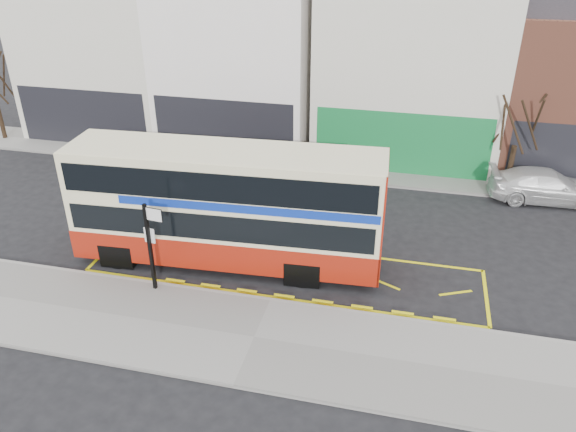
% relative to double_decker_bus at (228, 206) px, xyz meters
% --- Properties ---
extents(ground, '(120.00, 120.00, 0.00)m').
position_rel_double_decker_bus_xyz_m(ground, '(2.10, -1.76, -2.31)').
color(ground, black).
rests_on(ground, ground).
extents(pavement, '(40.00, 4.00, 0.15)m').
position_rel_double_decker_bus_xyz_m(pavement, '(2.10, -4.06, -2.24)').
color(pavement, gray).
rests_on(pavement, ground).
extents(kerb, '(40.00, 0.15, 0.15)m').
position_rel_double_decker_bus_xyz_m(kerb, '(2.10, -2.13, -2.24)').
color(kerb, gray).
rests_on(kerb, ground).
extents(far_pavement, '(50.00, 3.00, 0.15)m').
position_rel_double_decker_bus_xyz_m(far_pavement, '(2.10, 9.24, -2.24)').
color(far_pavement, gray).
rests_on(far_pavement, ground).
extents(road_markings, '(14.00, 3.40, 0.01)m').
position_rel_double_decker_bus_xyz_m(road_markings, '(2.10, -0.16, -2.31)').
color(road_markings, yellow).
rests_on(road_markings, ground).
extents(terrace_far_left, '(8.00, 8.01, 10.80)m').
position_rel_double_decker_bus_xyz_m(terrace_far_left, '(-11.40, 13.23, 2.51)').
color(terrace_far_left, silver).
rests_on(terrace_far_left, ground).
extents(terrace_left, '(8.00, 8.01, 11.80)m').
position_rel_double_decker_bus_xyz_m(terrace_left, '(-3.40, 13.23, 3.01)').
color(terrace_left, white).
rests_on(terrace_left, ground).
extents(terrace_green_shop, '(9.00, 8.01, 11.30)m').
position_rel_double_decker_bus_xyz_m(terrace_green_shop, '(5.60, 13.23, 2.76)').
color(terrace_green_shop, silver).
rests_on(terrace_green_shop, ground).
extents(double_decker_bus, '(11.14, 3.17, 4.40)m').
position_rel_double_decker_bus_xyz_m(double_decker_bus, '(0.00, 0.00, 0.00)').
color(double_decker_bus, beige).
rests_on(double_decker_bus, ground).
extents(bus_stop_post, '(0.79, 0.18, 3.21)m').
position_rel_double_decker_bus_xyz_m(bus_stop_post, '(-1.82, -2.42, -0.25)').
color(bus_stop_post, black).
rests_on(bus_stop_post, pavement).
extents(car_silver, '(3.86, 1.72, 1.29)m').
position_rel_double_decker_bus_xyz_m(car_silver, '(-8.36, 7.71, -1.67)').
color(car_silver, '#999A9D').
rests_on(car_silver, ground).
extents(car_grey, '(4.48, 2.51, 1.40)m').
position_rel_double_decker_bus_xyz_m(car_grey, '(-0.38, 7.76, -1.61)').
color(car_grey, '#3C4043').
rests_on(car_grey, ground).
extents(car_white, '(5.04, 2.34, 1.42)m').
position_rel_double_decker_bus_xyz_m(car_white, '(12.11, 8.00, -1.60)').
color(car_white, silver).
rests_on(car_white, ground).
extents(street_tree_right, '(2.67, 2.67, 5.77)m').
position_rel_double_decker_bus_xyz_m(street_tree_right, '(10.62, 8.93, 1.62)').
color(street_tree_right, black).
rests_on(street_tree_right, ground).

